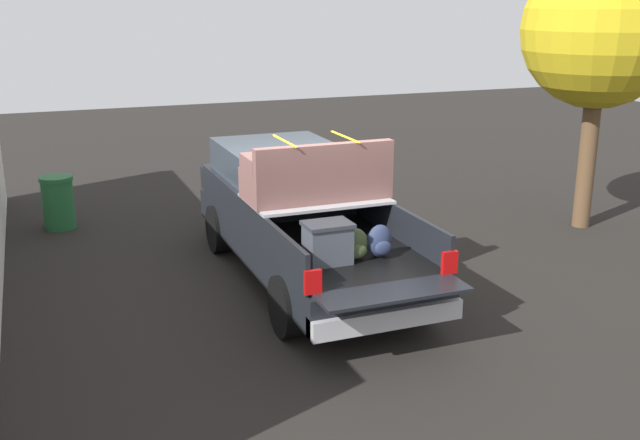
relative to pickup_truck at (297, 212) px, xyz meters
name	(u,v)px	position (x,y,z in m)	size (l,w,h in m)	color
ground_plane	(306,279)	(-0.36, 0.00, -0.96)	(40.00, 40.00, 0.00)	black
pickup_truck	(297,212)	(0.00, 0.00, 0.00)	(6.05, 2.06, 2.23)	black
tree_background	(600,31)	(0.34, -5.75, 2.58)	(2.74, 2.74, 4.93)	brown
trash_can	(58,202)	(3.75, 3.31, -0.46)	(0.60, 0.60, 0.98)	#1E592D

